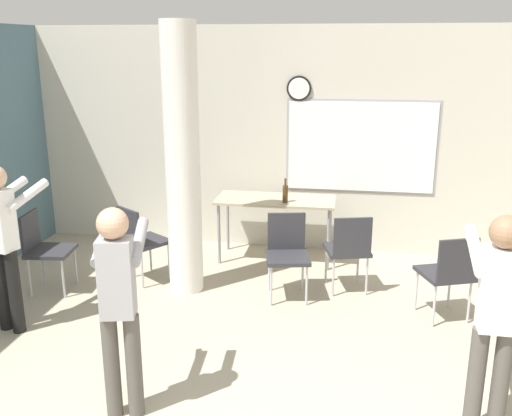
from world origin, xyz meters
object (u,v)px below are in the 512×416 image
Objects in this scene: person_playing_front at (119,296)px; person_playing_side at (496,309)px; bottle_on_table at (285,193)px; chair_by_left_wall at (44,246)px; chair_mid_room at (449,271)px; folding_table at (276,204)px; chair_near_pillar at (140,238)px; chair_table_right at (349,247)px; person_watching_back at (4,235)px; chair_table_front at (287,250)px.

person_playing_front is 0.99× the size of person_playing_side.
bottle_on_table is 2.73m from chair_by_left_wall.
bottle_on_table is 0.19× the size of person_playing_side.
folding_table is at bearing 143.65° from chair_mid_room.
chair_by_left_wall is 1.00m from chair_near_pillar.
person_playing_side is at bearing -59.30° from bottle_on_table.
chair_table_right is 2.28m from chair_near_pillar.
chair_table_right is (3.20, 0.49, 0.00)m from chair_by_left_wall.
person_playing_front reaches higher than chair_table_right.
chair_near_pillar is 1.54m from person_watching_back.
bottle_on_table is 2.11m from chair_mid_room.
folding_table is 1.64× the size of chair_near_pillar.
person_watching_back is (0.14, -0.86, 0.41)m from chair_by_left_wall.
chair_table_front and chair_near_pillar have the same top height.
chair_table_front is 1.00× the size of chair_near_pillar.
bottle_on_table is at bearing 98.32° from chair_table_front.
chair_by_left_wall is 4.13m from chair_mid_room.
chair_mid_room is 1.00× the size of chair_near_pillar.
folding_table is at bearing 33.43° from chair_near_pillar.
folding_table is 0.92× the size of person_playing_front.
bottle_on_table is 0.18× the size of person_watching_back.
person_watching_back is (-3.99, -0.84, 0.41)m from chair_mid_room.
chair_near_pillar is (0.91, 0.40, 0.00)m from chair_by_left_wall.
chair_by_left_wall is 0.97m from person_watching_back.
chair_mid_room is 4.10m from person_watching_back.
chair_near_pillar is at bearing 58.60° from person_watching_back.
person_watching_back is 1.01× the size of person_playing_front.
folding_table is at bearing 136.94° from chair_table_right.
person_watching_back reaches higher than chair_near_pillar.
chair_near_pillar is (-3.22, 0.42, 0.00)m from chair_mid_room.
person_playing_side reaches higher than folding_table.
person_playing_front is at bearing -123.00° from chair_table_right.
chair_table_front is at bearing -3.72° from chair_near_pillar.
person_watching_back is at bearing -138.36° from bottle_on_table.
chair_mid_room is 0.56× the size of person_watching_back.
chair_by_left_wall is 4.49m from person_playing_side.
chair_mid_room is at bearing 36.95° from person_playing_front.
person_watching_back reaches higher than person_playing_front.
bottle_on_table is 0.33× the size of chair_table_right.
folding_table is 3.09m from person_watching_back.
folding_table is 1.64× the size of chair_table_right.
chair_by_left_wall is at bearing -171.22° from chair_table_right.
folding_table is 2.28m from chair_mid_room.
chair_near_pillar is at bearing -146.57° from folding_table.
bottle_on_table is 0.19× the size of person_playing_front.
chair_table_front is 0.56× the size of person_watching_back.
bottle_on_table is at bearing 25.82° from chair_by_left_wall.
chair_near_pillar is at bearing -177.77° from chair_table_right.
chair_table_front is 0.56× the size of person_playing_front.
person_playing_side is (4.00, -0.83, -0.00)m from person_watching_back.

